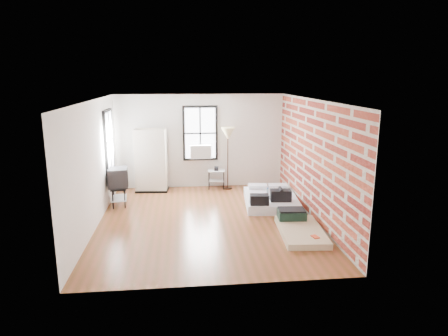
{
  "coord_description": "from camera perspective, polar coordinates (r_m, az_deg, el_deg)",
  "views": [
    {
      "loc": [
        -0.54,
        -8.86,
        3.31
      ],
      "look_at": [
        0.43,
        0.3,
        1.19
      ],
      "focal_mm": 32.0,
      "sensor_mm": 36.0,
      "label": 1
    }
  ],
  "objects": [
    {
      "name": "room_shell",
      "position": [
        9.39,
        -1.25,
        3.34
      ],
      "size": [
        5.02,
        6.02,
        2.8
      ],
      "color": "silver",
      "rests_on": "ground"
    },
    {
      "name": "ground",
      "position": [
        9.48,
        -2.42,
        -7.47
      ],
      "size": [
        6.0,
        6.0,
        0.0
      ],
      "primitive_type": "plane",
      "color": "brown",
      "rests_on": "ground"
    },
    {
      "name": "wardrobe",
      "position": [
        11.8,
        -10.37,
        1.06
      ],
      "size": [
        0.97,
        0.61,
        1.84
      ],
      "rotation": [
        0.0,
        0.0,
        -0.08
      ],
      "color": "black",
      "rests_on": "ground"
    },
    {
      "name": "mattress_bare",
      "position": [
        8.92,
        10.63,
        -8.28
      ],
      "size": [
        1.0,
        1.73,
        0.36
      ],
      "rotation": [
        0.0,
        0.0,
        -0.07
      ],
      "color": "tan",
      "rests_on": "ground"
    },
    {
      "name": "tv_stand",
      "position": [
        10.7,
        -14.87,
        -1.5
      ],
      "size": [
        0.56,
        0.75,
        1.0
      ],
      "rotation": [
        0.0,
        0.0,
        0.12
      ],
      "color": "black",
      "rests_on": "ground"
    },
    {
      "name": "mattress_main",
      "position": [
        10.6,
        6.69,
        -4.4
      ],
      "size": [
        1.48,
        1.91,
        0.58
      ],
      "rotation": [
        0.0,
        0.0,
        -0.09
      ],
      "color": "white",
      "rests_on": "ground"
    },
    {
      "name": "floor_lamp",
      "position": [
        11.72,
        0.56,
        4.57
      ],
      "size": [
        0.4,
        0.4,
        1.85
      ],
      "color": "black",
      "rests_on": "ground"
    },
    {
      "name": "side_table",
      "position": [
        11.98,
        -1.1,
        -0.86
      ],
      "size": [
        0.54,
        0.45,
        0.66
      ],
      "rotation": [
        0.0,
        0.0,
        -0.1
      ],
      "color": "black",
      "rests_on": "ground"
    }
  ]
}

